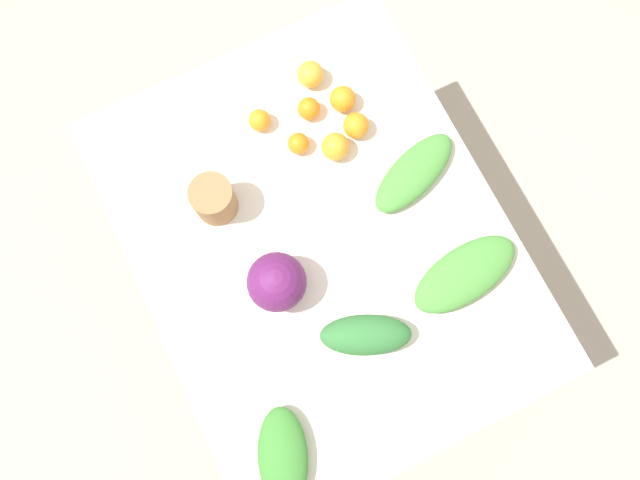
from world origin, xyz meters
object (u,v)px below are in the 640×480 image
object	(u,v)px
greens_bunch_dandelion	(465,274)
orange_1	(258,121)
paper_bag	(214,199)
orange_0	(309,109)
greens_bunch_scallion	(366,335)
orange_3	(356,125)
cabbage_purple	(277,282)
greens_bunch_chard	(414,173)
orange_6	(335,147)
orange_2	(343,99)
orange_5	(298,143)
greens_bunch_beet_tops	(283,456)
orange_4	(310,74)

from	to	relation	value
greens_bunch_dandelion	orange_1	xyz separation A→B (m)	(-0.69, -0.33, -0.00)
paper_bag	orange_0	xyz separation A→B (m)	(-0.14, 0.37, -0.03)
greens_bunch_scallion	orange_3	world-z (taller)	greens_bunch_scallion
cabbage_purple	orange_1	size ratio (longest dim) A/B	2.49
greens_bunch_chard	orange_6	size ratio (longest dim) A/B	3.77
greens_bunch_scallion	greens_bunch_chard	distance (m)	0.50
orange_2	orange_5	size ratio (longest dim) A/B	1.22
cabbage_purple	paper_bag	world-z (taller)	cabbage_purple
greens_bunch_scallion	greens_bunch_beet_tops	bearing A→B (deg)	-61.55
orange_0	orange_1	xyz separation A→B (m)	(-0.03, -0.15, -0.00)
greens_bunch_chard	orange_5	world-z (taller)	orange_5
orange_0	orange_6	world-z (taller)	orange_6
orange_0	orange_5	xyz separation A→B (m)	(0.09, -0.08, -0.00)
cabbage_purple	orange_6	bearing A→B (deg)	131.71
greens_bunch_beet_tops	greens_bunch_chard	xyz separation A→B (m)	(-0.55, 0.69, -0.01)
paper_bag	orange_3	bearing A→B (deg)	93.64
greens_bunch_beet_tops	orange_3	distance (m)	0.97
orange_1	orange_6	bearing A→B (deg)	43.31
orange_2	orange_6	world-z (taller)	orange_6
paper_bag	orange_1	bearing A→B (deg)	128.78
cabbage_purple	orange_0	world-z (taller)	cabbage_purple
orange_0	orange_3	xyz separation A→B (m)	(0.11, 0.10, 0.00)
orange_1	greens_bunch_beet_tops	bearing A→B (deg)	-21.26
greens_bunch_beet_tops	orange_5	world-z (taller)	greens_bunch_beet_tops
paper_bag	orange_0	world-z (taller)	paper_bag
paper_bag	greens_bunch_chard	xyz separation A→B (m)	(0.18, 0.56, -0.04)
cabbage_purple	orange_6	distance (m)	0.45
paper_bag	greens_bunch_beet_tops	xyz separation A→B (m)	(0.72, -0.13, -0.03)
cabbage_purple	orange_6	size ratio (longest dim) A/B	2.01
paper_bag	orange_6	xyz separation A→B (m)	(0.00, 0.39, -0.03)
orange_4	orange_5	bearing A→B (deg)	-35.63
paper_bag	greens_bunch_beet_tops	distance (m)	0.74
orange_2	orange_3	distance (m)	0.09
paper_bag	orange_3	distance (m)	0.48
orange_3	orange_6	size ratio (longest dim) A/B	0.94
greens_bunch_beet_tops	orange_4	size ratio (longest dim) A/B	3.17
greens_bunch_dandelion	orange_3	world-z (taller)	orange_3
orange_2	greens_bunch_dandelion	bearing A→B (deg)	6.27
orange_3	orange_6	bearing A→B (deg)	-68.89
orange_1	greens_bunch_dandelion	bearing A→B (deg)	25.59
orange_0	orange_1	size ratio (longest dim) A/B	1.03
cabbage_purple	greens_bunch_beet_tops	xyz separation A→B (m)	(0.42, -0.19, -0.05)
cabbage_purple	orange_0	distance (m)	0.55
paper_bag	greens_bunch_beet_tops	size ratio (longest dim) A/B	0.53
greens_bunch_dandelion	orange_0	xyz separation A→B (m)	(-0.65, -0.18, -0.00)
orange_6	orange_3	bearing A→B (deg)	111.11
orange_6	greens_bunch_chard	bearing A→B (deg)	45.11
greens_bunch_dandelion	orange_4	world-z (taller)	orange_4
paper_bag	orange_0	size ratio (longest dim) A/B	2.00
greens_bunch_beet_tops	orange_4	distance (m)	1.11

